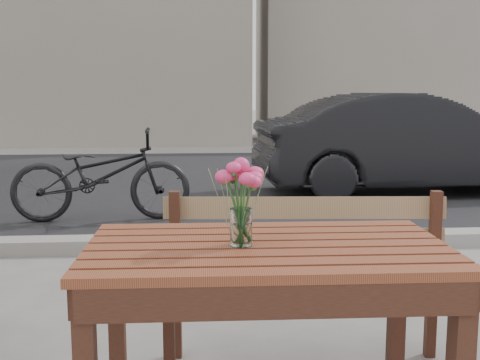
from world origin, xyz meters
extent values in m
cube|color=black|center=(0.00, 7.00, 0.00)|extent=(30.00, 8.00, 0.00)
cube|color=gray|center=(0.00, 3.00, 0.06)|extent=(30.00, 0.25, 0.12)
cube|color=gray|center=(5.00, 15.00, 3.00)|extent=(7.00, 3.00, 6.00)
cube|color=#5A2D17|center=(-0.18, 0.08, 0.78)|extent=(1.31, 0.78, 0.03)
cube|color=#311A10|center=(-0.77, 0.41, 0.38)|extent=(0.07, 0.07, 0.77)
cube|color=#311A10|center=(0.42, 0.39, 0.38)|extent=(0.07, 0.07, 0.77)
cube|color=olive|center=(0.10, 0.69, 0.45)|extent=(1.44, 0.48, 0.03)
cube|color=olive|center=(0.11, 0.90, 0.69)|extent=(1.41, 0.13, 0.38)
cube|color=#311A10|center=(-0.56, 0.58, 0.23)|extent=(0.05, 0.05, 0.46)
cube|color=#311A10|center=(0.73, 0.48, 0.23)|extent=(0.05, 0.05, 0.46)
cube|color=#311A10|center=(-0.54, 0.90, 0.43)|extent=(0.05, 0.05, 0.86)
cube|color=#311A10|center=(0.75, 0.81, 0.43)|extent=(0.05, 0.05, 0.86)
cylinder|color=white|center=(-0.27, 0.07, 0.87)|extent=(0.08, 0.08, 0.13)
cylinder|color=#2F6A2B|center=(-0.27, 0.07, 0.93)|extent=(0.05, 0.05, 0.27)
imported|color=black|center=(2.41, 5.71, 0.66)|extent=(4.07, 1.60, 1.32)
imported|color=black|center=(-1.40, 4.25, 0.48)|extent=(1.86, 0.74, 0.96)
camera|label=1|loc=(-0.44, -2.02, 1.35)|focal=45.00mm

